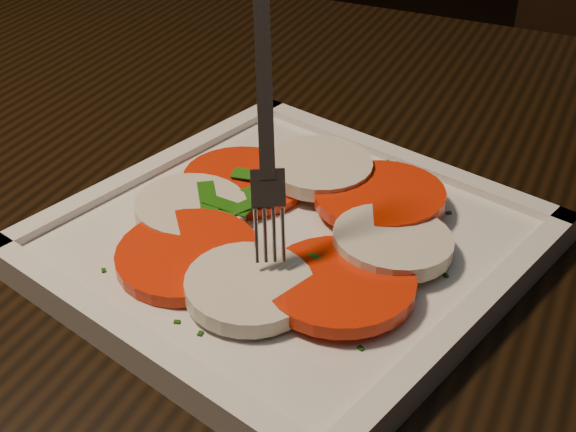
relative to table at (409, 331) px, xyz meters
name	(u,v)px	position (x,y,z in m)	size (l,w,h in m)	color
table	(409,331)	(0.00, 0.00, 0.00)	(1.24, 0.86, 0.75)	black
plate	(288,245)	(-0.07, -0.07, 0.11)	(0.27, 0.27, 0.01)	silver
caprese_salad	(288,224)	(-0.07, -0.07, 0.12)	(0.21, 0.23, 0.02)	red
fork	(264,101)	(-0.08, -0.09, 0.21)	(0.03, 0.07, 0.16)	white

